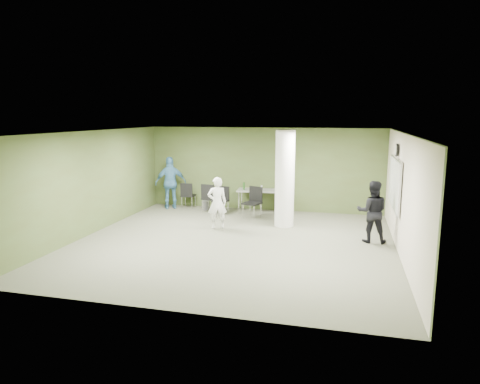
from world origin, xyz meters
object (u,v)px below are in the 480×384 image
(folding_table, at_px, (261,191))
(man_blue, at_px, (171,183))
(woman_white, at_px, (217,203))
(man_black, at_px, (372,212))
(chair_back_left, at_px, (188,193))

(folding_table, xyz_separation_m, man_blue, (-3.17, -0.14, 0.19))
(woman_white, relative_size, man_black, 0.94)
(folding_table, height_order, woman_white, woman_white)
(folding_table, distance_m, man_blue, 3.17)
(woman_white, bearing_deg, man_blue, -66.48)
(chair_back_left, relative_size, man_black, 0.56)
(folding_table, xyz_separation_m, man_black, (3.39, -2.64, 0.08))
(man_black, bearing_deg, folding_table, -39.00)
(woman_white, xyz_separation_m, man_black, (4.20, -0.29, 0.05))
(folding_table, distance_m, woman_white, 2.49)
(man_black, distance_m, man_blue, 7.01)
(chair_back_left, distance_m, man_blue, 0.69)
(man_blue, bearing_deg, woman_white, 107.79)
(chair_back_left, bearing_deg, woman_white, 125.11)
(folding_table, distance_m, chair_back_left, 2.62)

